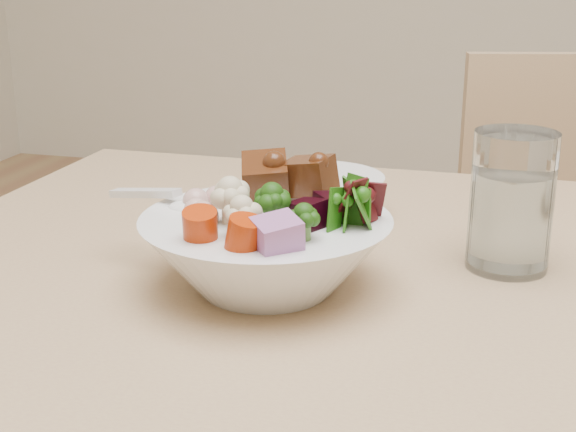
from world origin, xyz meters
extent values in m
cylinder|color=tan|center=(-0.63, 0.47, 0.33)|extent=(0.06, 0.06, 0.66)
cube|color=tan|center=(0.02, 0.82, 0.62)|extent=(0.38, 0.12, 0.42)
cylinder|color=tan|center=(-0.14, 0.77, 0.20)|extent=(0.03, 0.03, 0.39)
sphere|color=#0E3308|center=(-0.29, 0.08, 0.77)|extent=(0.04, 0.04, 0.04)
sphere|color=beige|center=(-0.33, 0.07, 0.78)|extent=(0.04, 0.04, 0.04)
cube|color=black|center=(-0.25, 0.11, 0.77)|extent=(0.04, 0.04, 0.03)
cube|color=#9A5D98|center=(-0.27, 0.02, 0.77)|extent=(0.05, 0.05, 0.04)
cylinder|color=#B63004|center=(-0.34, 0.03, 0.77)|extent=(0.04, 0.04, 0.03)
sphere|color=tan|center=(-0.36, 0.08, 0.77)|extent=(0.02, 0.02, 0.02)
ellipsoid|color=white|center=(-0.38, 0.11, 0.76)|extent=(0.05, 0.05, 0.02)
cube|color=white|center=(-0.43, 0.12, 0.77)|extent=(0.08, 0.04, 0.02)
cylinder|color=white|center=(-0.10, 0.20, 0.76)|extent=(0.08, 0.08, 0.13)
cylinder|color=silver|center=(-0.10, 0.20, 0.75)|extent=(0.07, 0.07, 0.09)
camera|label=1|loc=(-0.11, -0.55, 0.98)|focal=50.00mm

